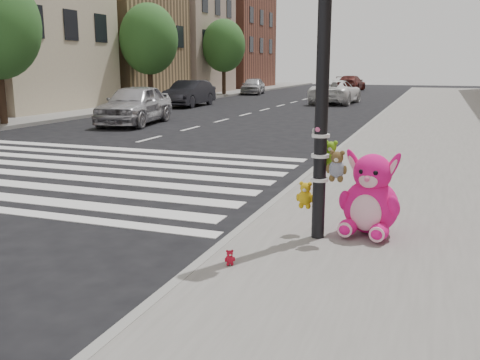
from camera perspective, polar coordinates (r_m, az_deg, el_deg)
The scene contains 18 objects.
ground at distance 6.49m, azimuth -18.88°, elevation -9.14°, with size 120.00×120.00×0.00m, color black.
sidewalk_near at distance 14.85m, azimuth 24.16°, elevation 2.54°, with size 7.00×80.00×0.14m, color slate.
sidewalk_far at distance 30.25m, azimuth -15.17°, elevation 7.58°, with size 6.00×80.00×0.14m, color slate.
curb_edge at distance 14.99m, azimuth 10.90°, elevation 3.48°, with size 0.12×80.00×0.15m, color gray.
crosswalk at distance 13.15m, azimuth -20.04°, elevation 1.46°, with size 11.00×6.00×0.01m, color silver, non-canonical shape.
bld_far_c at distance 36.31m, azimuth -12.58°, elevation 14.63°, with size 6.00×8.00×8.00m, color olive.
bld_far_d at distance 44.22m, azimuth -6.13°, elevation 15.66°, with size 6.00×8.00×10.00m, color gray.
bld_far_e at distance 54.28m, azimuth -0.82°, elevation 14.54°, with size 6.00×10.00×9.00m, color brown.
signal_pole at distance 6.59m, azimuth 8.87°, elevation 8.18°, with size 0.67×0.49×4.00m.
tree_far_b at distance 30.66m, azimuth -9.70°, elevation 14.58°, with size 3.20×3.20×5.44m.
tree_far_c at distance 40.58m, azimuth -1.75°, elevation 14.12°, with size 3.20×3.20×5.44m.
pink_bunny at distance 7.05m, azimuth 13.74°, elevation -2.06°, with size 0.79×0.89×1.11m.
red_teddy at distance 5.89m, azimuth -1.10°, elevation -8.27°, with size 0.12×0.08×0.18m, color red, non-canonical shape.
car_silver_far at distance 21.39m, azimuth -11.16°, elevation 7.91°, with size 1.82×4.53×1.54m, color #B5B4B9.
car_dark_far at distance 30.32m, azimuth -5.43°, elevation 9.18°, with size 1.52×4.35×1.43m, color black.
car_white_near at distance 32.80m, azimuth 10.19°, elevation 9.24°, with size 2.32×5.04×1.40m, color white.
car_maroon_near at distance 49.62m, azimuth 11.76°, elevation 10.09°, with size 1.88×4.62×1.34m, color #581E19.
car_silver_deep at distance 42.60m, azimuth 1.40°, elevation 10.01°, with size 1.55×3.86×1.31m, color silver.
Camera 1 is at (3.91, -4.64, 2.29)m, focal length 40.00 mm.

